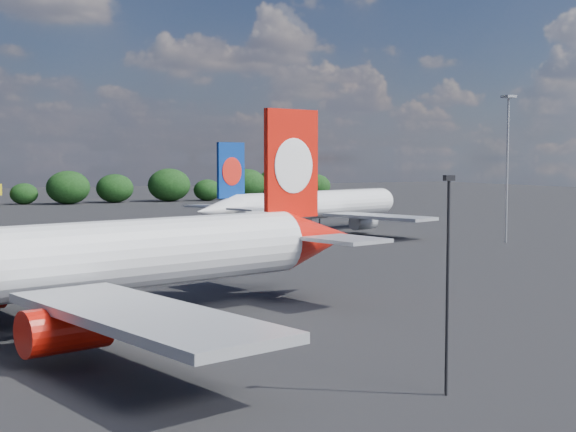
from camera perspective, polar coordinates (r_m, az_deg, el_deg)
name	(u,v)px	position (r m, az deg, el deg)	size (l,w,h in m)	color
qantas_airliner	(91,260)	(58.36, -13.83, -3.05)	(49.32, 47.24, 16.29)	white
china_southern_airliner	(308,206)	(130.31, 1.46, 0.72)	(43.20, 41.50, 14.49)	white
apron_lamp_post	(448,274)	(41.48, 11.29, -4.04)	(0.55, 0.30, 11.27)	black
floodlight_mast_near	(508,147)	(119.00, 15.35, 4.75)	(1.60, 1.60, 21.09)	#95979D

